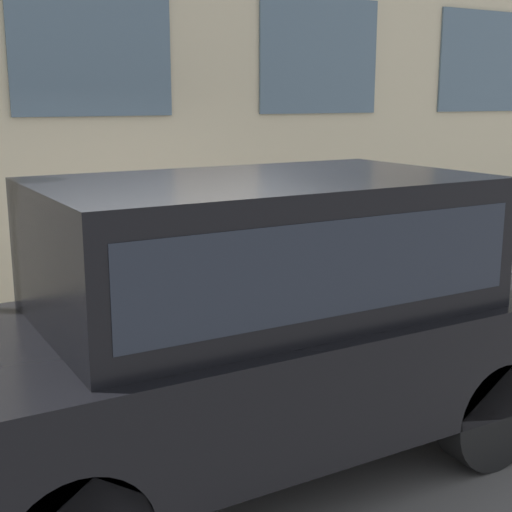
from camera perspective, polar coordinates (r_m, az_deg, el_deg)
The scene contains 5 objects.
ground_plane at distance 6.07m, azimuth -4.35°, elevation -10.95°, with size 80.00×80.00×0.00m, color #514F4C.
sidewalk at distance 7.12m, azimuth -8.81°, elevation -6.77°, with size 2.51×60.00×0.16m.
fire_hydrant at distance 6.44m, azimuth -2.03°, elevation -4.54°, with size 0.27×0.40×0.72m.
person at distance 7.27m, azimuth 1.79°, elevation 0.35°, with size 0.29×0.19×1.20m.
parked_truck_black_near at distance 4.60m, azimuth -0.14°, elevation -4.18°, with size 1.83×4.47×1.93m.
Camera 1 is at (-5.03, 2.40, 2.42)m, focal length 50.00 mm.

